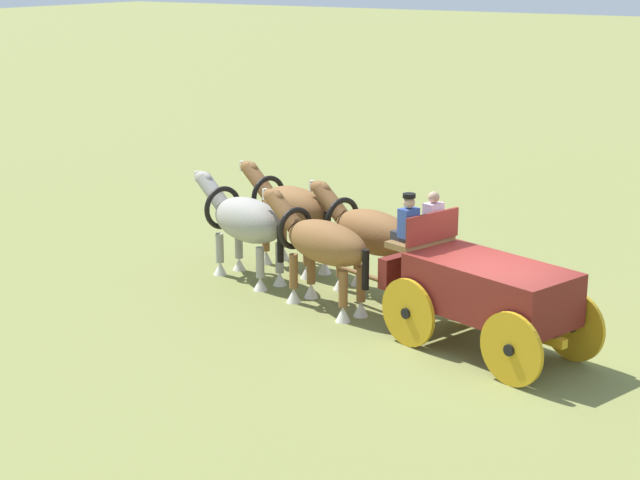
# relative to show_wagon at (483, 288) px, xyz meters

# --- Properties ---
(ground_plane) EXTENTS (220.00, 220.00, 0.00)m
(ground_plane) POSITION_rel_show_wagon_xyz_m (-0.17, 0.05, -1.18)
(ground_plane) COLOR olive
(show_wagon) EXTENTS (5.96, 2.75, 2.70)m
(show_wagon) POSITION_rel_show_wagon_xyz_m (0.00, 0.00, 0.00)
(show_wagon) COLOR maroon
(show_wagon) RESTS_ON ground
(draft_horse_rear_near) EXTENTS (3.14, 1.44, 2.21)m
(draft_horse_rear_near) POSITION_rel_show_wagon_xyz_m (3.71, -0.41, 0.16)
(draft_horse_rear_near) COLOR brown
(draft_horse_rear_near) RESTS_ON ground
(draft_horse_rear_off) EXTENTS (3.14, 1.49, 2.20)m
(draft_horse_rear_off) POSITION_rel_show_wagon_xyz_m (3.33, -1.65, 0.16)
(draft_horse_rear_off) COLOR brown
(draft_horse_rear_off) RESTS_ON ground
(draft_horse_lead_near) EXTENTS (3.10, 1.52, 2.19)m
(draft_horse_lead_near) POSITION_rel_show_wagon_xyz_m (6.19, -1.14, 0.14)
(draft_horse_lead_near) COLOR #9E998E
(draft_horse_lead_near) RESTS_ON ground
(draft_horse_lead_off) EXTENTS (3.10, 1.50, 2.26)m
(draft_horse_lead_off) POSITION_rel_show_wagon_xyz_m (5.82, -2.39, 0.20)
(draft_horse_lead_off) COLOR brown
(draft_horse_lead_off) RESTS_ON ground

